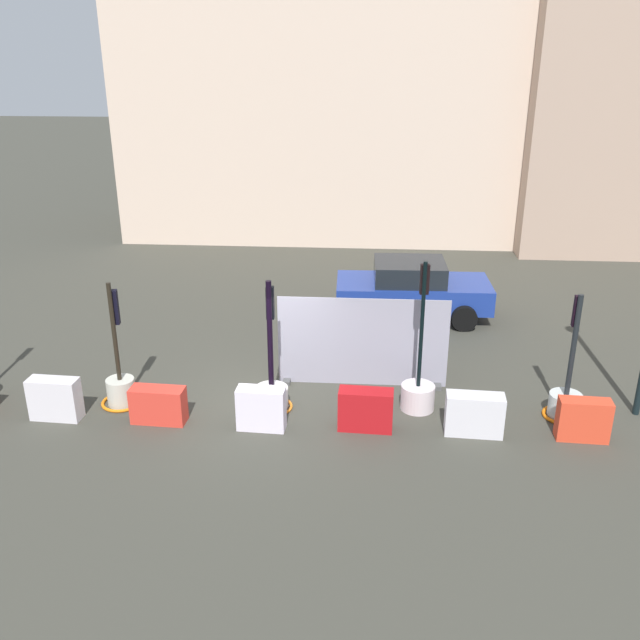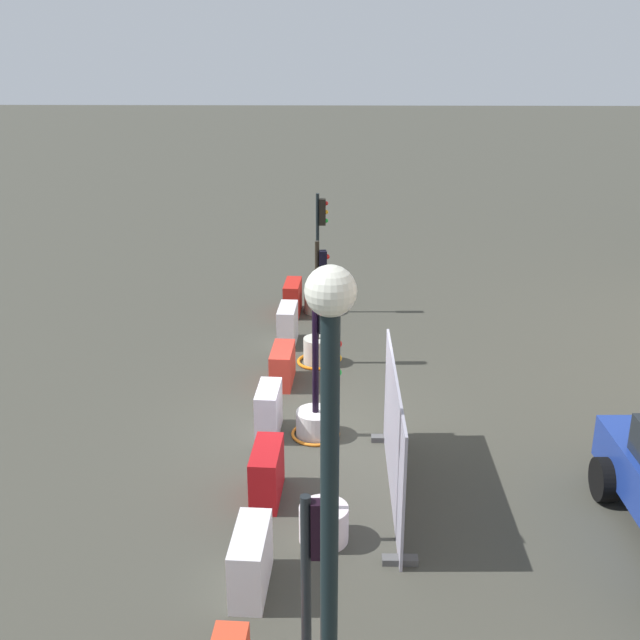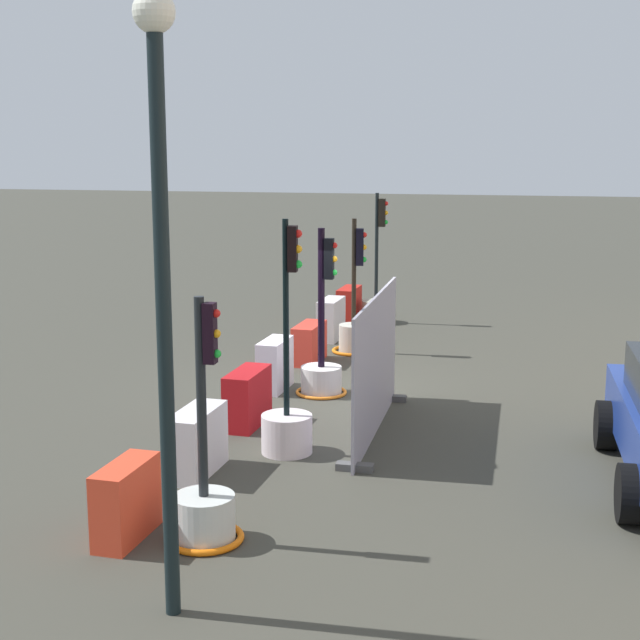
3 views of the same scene
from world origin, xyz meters
The scene contains 14 objects.
ground_plane centered at (0.00, 0.00, 0.00)m, with size 120.00×120.00×0.00m, color #3E3D34.
traffic_light_1 centered at (-3.14, -0.07, 0.48)m, with size 0.89×0.89×2.76m.
traffic_light_2 centered at (0.13, -0.03, 0.48)m, with size 0.89×0.89×2.87m.
traffic_light_3 centered at (3.23, 0.15, 0.52)m, with size 0.72×0.72×3.28m.
traffic_light_4 centered at (6.27, 0.00, 0.41)m, with size 0.87×0.87×2.72m.
construction_barrier_1 centered at (-4.28, -0.79, 0.45)m, with size 1.06×0.45×0.90m.
construction_barrier_2 centered at (-2.11, -0.78, 0.38)m, with size 1.13×0.49×0.76m.
construction_barrier_3 centered at (0.03, -0.89, 0.45)m, with size 0.99×0.44×0.89m.
construction_barrier_4 centered at (2.13, -0.76, 0.43)m, with size 1.11×0.49×0.86m.
construction_barrier_5 centered at (4.28, -0.80, 0.43)m, with size 1.16×0.50×0.86m.
construction_barrier_6 centered at (6.39, -0.85, 0.43)m, with size 1.02×0.43×0.86m.
car_blue_estate centered at (3.37, 5.54, 0.82)m, with size 4.33×2.32×1.63m.
building_main_facade centered at (0.10, 15.45, 6.29)m, with size 15.60×6.34×12.54m.
site_fence_panel centered at (2.03, 1.21, 0.99)m, with size 3.82×0.50×2.08m.
Camera 1 is at (2.07, -13.00, 7.30)m, focal length 38.86 mm.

